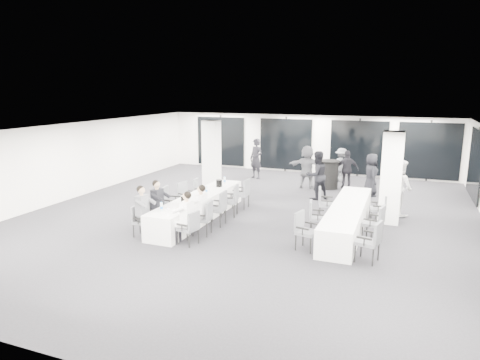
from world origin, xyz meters
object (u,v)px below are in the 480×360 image
Objects in this scene: chair_main_right_second at (205,216)px; chair_side_left_mid at (315,215)px; standing_guest_c at (341,163)px; standing_guest_h at (400,183)px; chair_main_left_near at (140,219)px; chair_side_right_near at (371,239)px; banquet_table_main at (199,207)px; chair_side_right_mid at (376,221)px; standing_guest_f at (307,164)px; chair_side_left_near at (304,228)px; chair_main_left_far at (199,190)px; standing_guest_g at (256,156)px; chair_main_left_mid at (170,201)px; standing_guest_e at (371,172)px; standing_guest_d at (347,167)px; chair_main_left_second at (155,211)px; ice_bucket_near at (184,200)px; chair_side_left_far at (324,201)px; ice_bucket_far at (219,183)px; chair_main_right_mid at (219,206)px; banquet_table_side at (347,218)px; standing_guest_b at (317,172)px; chair_main_right_far at (243,192)px; chair_side_right_far at (380,207)px; chair_main_left_fourth at (186,195)px; chair_main_right_fourth at (232,199)px; cocktail_table at (329,174)px.

chair_side_left_mid is at bearing -71.93° from chair_main_right_second.
standing_guest_h is at bearing 146.94° from standing_guest_c.
chair_side_right_near is (6.16, 0.39, 0.08)m from chair_main_left_near.
chair_side_right_near is 0.48× the size of standing_guest_h.
chair_side_right_near is (5.33, -1.62, 0.20)m from banquet_table_main.
standing_guest_c is at bearing 26.93° from chair_side_right_mid.
chair_side_left_near is at bearing 105.54° from standing_guest_f.
standing_guest_g reaches higher than chair_main_left_far.
chair_side_right_near is (6.17, -1.27, -0.02)m from chair_main_left_mid.
chair_side_right_mid reaches higher than banquet_table_main.
standing_guest_d is at bearing 32.95° from standing_guest_e.
chair_side_left_mid is at bearing 0.36° from banquet_table_main.
chair_side_left_near reaches higher than chair_main_left_second.
standing_guest_f is 8.53× the size of ice_bucket_near.
standing_guest_e is (1.01, -0.87, 0.02)m from standing_guest_d.
standing_guest_d reaches higher than chair_side_left_far.
chair_main_left_near is 3.53× the size of ice_bucket_far.
chair_main_left_far is at bearing 22.51° from chair_main_right_second.
chair_main_right_mid is at bearing -7.23° from chair_main_right_second.
chair_side_right_near reaches higher than chair_main_left_near.
standing_guest_b is at bearing 115.26° from banquet_table_side.
chair_side_right_mid reaches higher than chair_main_left_near.
chair_side_right_mid reaches higher than chair_main_right_second.
standing_guest_d is (4.58, 7.98, 0.41)m from chair_main_left_near.
chair_main_right_far is at bearing 93.63° from standing_guest_c.
standing_guest_g is at bearing 165.75° from chair_main_left_mid.
standing_guest_d is (2.92, 7.26, 0.35)m from chair_main_right_second.
chair_main_right_mid is at bearing 129.38° from chair_main_left_near.
standing_guest_c is (-1.98, 5.58, 0.34)m from chair_side_right_far.
chair_main_left_fourth reaches higher than chair_main_left_far.
chair_main_left_near is 2.69m from chair_main_left_fourth.
chair_main_left_far is 4.37m from standing_guest_b.
standing_guest_d is at bearing 57.81° from banquet_table_main.
standing_guest_c is (2.50, 6.58, 0.27)m from chair_main_right_fourth.
standing_guest_b reaches higher than standing_guest_d.
standing_guest_d is at bearing 16.88° from cocktail_table.
ice_bucket_far is at bearing 9.07° from chair_main_right_second.
banquet_table_side is 5.60m from chair_main_left_second.
chair_side_left_far is at bearing -52.69° from chair_main_right_second.
standing_guest_f is at bearing -174.94° from chair_side_left_mid.
standing_guest_f is at bearing 15.14° from standing_guest_h.
chair_main_left_mid is 1.03× the size of chair_main_right_far.
chair_main_left_fourth is at bearing -140.89° from ice_bucket_far.
chair_main_left_fourth is 0.48× the size of standing_guest_f.
chair_side_left_near is at bearing -136.39° from chair_main_right_far.
chair_side_left_far is 4.38m from ice_bucket_near.
chair_side_right_mid is 2.95m from standing_guest_h.
chair_main_left_fourth is 0.93× the size of chair_main_right_mid.
chair_main_right_second is 0.93× the size of chair_main_right_mid.
cocktail_table reaches higher than chair_side_left_near.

